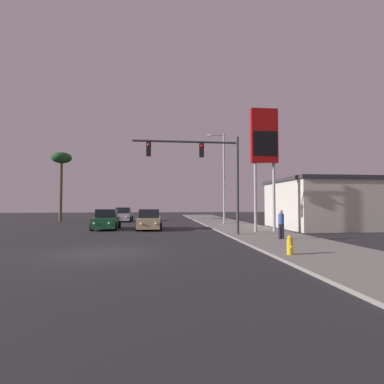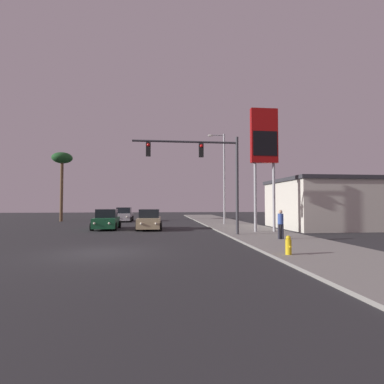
{
  "view_description": "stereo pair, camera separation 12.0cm",
  "coord_description": "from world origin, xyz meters",
  "px_view_note": "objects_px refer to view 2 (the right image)",
  "views": [
    {
      "loc": [
        2.39,
        -13.51,
        2.17
      ],
      "look_at": [
        5.26,
        11.13,
        3.11
      ],
      "focal_mm": 28.0,
      "sensor_mm": 36.0,
      "label": 1
    },
    {
      "loc": [
        2.51,
        -13.53,
        2.17
      ],
      "look_at": [
        5.26,
        11.13,
        3.11
      ],
      "focal_mm": 28.0,
      "sensor_mm": 36.0,
      "label": 2
    }
  ],
  "objects_px": {
    "pedestrian_on_sidewalk": "(281,223)",
    "palm_tree_mid": "(62,161)",
    "car_green": "(107,220)",
    "traffic_light_mast": "(208,165)",
    "car_silver": "(124,215)",
    "fire_hydrant": "(288,245)",
    "gas_station_sign": "(264,143)",
    "street_lamp": "(223,174)",
    "car_tan": "(149,220)"
  },
  "relations": [
    {
      "from": "traffic_light_mast",
      "to": "palm_tree_mid",
      "type": "xyz_separation_m",
      "value": [
        -14.86,
        18.08,
        2.52
      ]
    },
    {
      "from": "car_green",
      "to": "palm_tree_mid",
      "type": "height_order",
      "value": "palm_tree_mid"
    },
    {
      "from": "car_green",
      "to": "gas_station_sign",
      "type": "relative_size",
      "value": 0.48
    },
    {
      "from": "car_silver",
      "to": "fire_hydrant",
      "type": "height_order",
      "value": "car_silver"
    },
    {
      "from": "gas_station_sign",
      "to": "palm_tree_mid",
      "type": "relative_size",
      "value": 1.08
    },
    {
      "from": "car_green",
      "to": "gas_station_sign",
      "type": "distance_m",
      "value": 14.19
    },
    {
      "from": "fire_hydrant",
      "to": "pedestrian_on_sidewalk",
      "type": "distance_m",
      "value": 5.42
    },
    {
      "from": "car_green",
      "to": "palm_tree_mid",
      "type": "xyz_separation_m",
      "value": [
        -7.31,
        11.74,
        6.47
      ]
    },
    {
      "from": "gas_station_sign",
      "to": "fire_hydrant",
      "type": "bearing_deg",
      "value": -104.7
    },
    {
      "from": "car_silver",
      "to": "car_green",
      "type": "xyz_separation_m",
      "value": [
        -0.21,
        -10.82,
        0.0
      ]
    },
    {
      "from": "traffic_light_mast",
      "to": "palm_tree_mid",
      "type": "bearing_deg",
      "value": 129.42
    },
    {
      "from": "traffic_light_mast",
      "to": "palm_tree_mid",
      "type": "height_order",
      "value": "palm_tree_mid"
    },
    {
      "from": "pedestrian_on_sidewalk",
      "to": "palm_tree_mid",
      "type": "bearing_deg",
      "value": 131.7
    },
    {
      "from": "pedestrian_on_sidewalk",
      "to": "palm_tree_mid",
      "type": "relative_size",
      "value": 0.2
    },
    {
      "from": "gas_station_sign",
      "to": "pedestrian_on_sidewalk",
      "type": "relative_size",
      "value": 5.39
    },
    {
      "from": "traffic_light_mast",
      "to": "pedestrian_on_sidewalk",
      "type": "distance_m",
      "value": 5.99
    },
    {
      "from": "car_green",
      "to": "street_lamp",
      "type": "relative_size",
      "value": 0.48
    },
    {
      "from": "car_green",
      "to": "pedestrian_on_sidewalk",
      "type": "height_order",
      "value": "pedestrian_on_sidewalk"
    },
    {
      "from": "street_lamp",
      "to": "fire_hydrant",
      "type": "bearing_deg",
      "value": -93.81
    },
    {
      "from": "car_silver",
      "to": "palm_tree_mid",
      "type": "distance_m",
      "value": 9.96
    },
    {
      "from": "car_silver",
      "to": "traffic_light_mast",
      "type": "relative_size",
      "value": 0.61
    },
    {
      "from": "street_lamp",
      "to": "fire_hydrant",
      "type": "height_order",
      "value": "street_lamp"
    },
    {
      "from": "traffic_light_mast",
      "to": "gas_station_sign",
      "type": "xyz_separation_m",
      "value": [
        4.44,
        1.56,
        1.91
      ]
    },
    {
      "from": "gas_station_sign",
      "to": "palm_tree_mid",
      "type": "distance_m",
      "value": 25.42
    },
    {
      "from": "palm_tree_mid",
      "to": "car_silver",
      "type": "bearing_deg",
      "value": -6.94
    },
    {
      "from": "traffic_light_mast",
      "to": "fire_hydrant",
      "type": "xyz_separation_m",
      "value": [
        1.96,
        -7.91,
        -4.22
      ]
    },
    {
      "from": "car_green",
      "to": "traffic_light_mast",
      "type": "xyz_separation_m",
      "value": [
        7.56,
        -6.35,
        3.95
      ]
    },
    {
      "from": "palm_tree_mid",
      "to": "gas_station_sign",
      "type": "bearing_deg",
      "value": -40.56
    },
    {
      "from": "car_tan",
      "to": "gas_station_sign",
      "type": "distance_m",
      "value": 11.04
    },
    {
      "from": "car_green",
      "to": "pedestrian_on_sidewalk",
      "type": "relative_size",
      "value": 2.6
    },
    {
      "from": "car_green",
      "to": "car_tan",
      "type": "height_order",
      "value": "same"
    },
    {
      "from": "car_silver",
      "to": "car_tan",
      "type": "xyz_separation_m",
      "value": [
        3.38,
        -11.51,
        0.0
      ]
    },
    {
      "from": "car_silver",
      "to": "car_tan",
      "type": "bearing_deg",
      "value": 106.05
    },
    {
      "from": "pedestrian_on_sidewalk",
      "to": "traffic_light_mast",
      "type": "bearing_deg",
      "value": 143.07
    },
    {
      "from": "fire_hydrant",
      "to": "palm_tree_mid",
      "type": "height_order",
      "value": "palm_tree_mid"
    },
    {
      "from": "traffic_light_mast",
      "to": "car_green",
      "type": "bearing_deg",
      "value": 139.98
    },
    {
      "from": "gas_station_sign",
      "to": "car_silver",
      "type": "bearing_deg",
      "value": 127.07
    },
    {
      "from": "pedestrian_on_sidewalk",
      "to": "fire_hydrant",
      "type": "bearing_deg",
      "value": -109.74
    },
    {
      "from": "car_green",
      "to": "street_lamp",
      "type": "height_order",
      "value": "street_lamp"
    },
    {
      "from": "car_green",
      "to": "gas_station_sign",
      "type": "bearing_deg",
      "value": 156.09
    },
    {
      "from": "car_tan",
      "to": "fire_hydrant",
      "type": "height_order",
      "value": "car_tan"
    },
    {
      "from": "car_silver",
      "to": "gas_station_sign",
      "type": "xyz_separation_m",
      "value": [
        11.8,
        -15.61,
        5.86
      ]
    },
    {
      "from": "traffic_light_mast",
      "to": "palm_tree_mid",
      "type": "relative_size",
      "value": 0.84
    },
    {
      "from": "fire_hydrant",
      "to": "palm_tree_mid",
      "type": "xyz_separation_m",
      "value": [
        -16.82,
        25.99,
        6.75
      ]
    },
    {
      "from": "traffic_light_mast",
      "to": "street_lamp",
      "type": "relative_size",
      "value": 0.78
    },
    {
      "from": "street_lamp",
      "to": "car_green",
      "type": "bearing_deg",
      "value": -162.6
    },
    {
      "from": "car_green",
      "to": "traffic_light_mast",
      "type": "relative_size",
      "value": 0.62
    },
    {
      "from": "gas_station_sign",
      "to": "car_green",
      "type": "bearing_deg",
      "value": 158.24
    },
    {
      "from": "palm_tree_mid",
      "to": "street_lamp",
      "type": "bearing_deg",
      "value": -24.99
    },
    {
      "from": "car_silver",
      "to": "traffic_light_mast",
      "type": "height_order",
      "value": "traffic_light_mast"
    }
  ]
}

